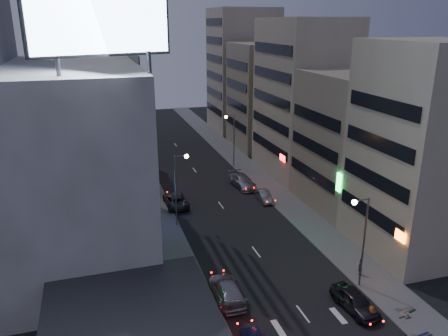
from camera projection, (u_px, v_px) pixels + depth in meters
name	position (u px, v px, depth m)	size (l,w,h in m)	color
sidewalk_left	(151.00, 200.00, 55.01)	(4.00, 120.00, 0.12)	#4C4C4F
sidewalk_right	(269.00, 187.00, 59.47)	(4.00, 120.00, 0.12)	#4C4C4F
white_building	(65.00, 162.00, 40.59)	(14.00, 24.00, 18.00)	silver
shophouse_near	(423.00, 151.00, 40.58)	(10.00, 11.00, 20.00)	#B4A78D
shophouse_mid	(355.00, 141.00, 51.78)	(11.00, 12.00, 16.00)	gray
shophouse_far	(303.00, 98.00, 62.46)	(10.00, 14.00, 22.00)	#B4A78D
far_left_a	(81.00, 105.00, 63.34)	(11.00, 10.00, 20.00)	silver
far_left_b	(80.00, 106.00, 75.77)	(12.00, 10.00, 15.00)	gray
far_right_a	(266.00, 96.00, 76.83)	(11.00, 12.00, 18.00)	gray
far_right_b	(242.00, 70.00, 88.69)	(12.00, 12.00, 24.00)	#B4A78D
billboard	(101.00, 18.00, 28.59)	(9.52, 3.75, 6.20)	#595B60
street_lamp_right_near	(361.00, 230.00, 35.45)	(1.60, 0.44, 8.02)	#595B60
street_lamp_left	(179.00, 180.00, 46.65)	(1.60, 0.44, 8.02)	#595B60
street_lamp_right_far	(232.00, 133.00, 66.25)	(1.60, 0.44, 8.02)	#595B60
parked_car_right_near	(355.00, 301.00, 33.95)	(1.87, 4.65, 1.59)	#232227
parked_car_right_mid	(264.00, 196.00, 54.82)	(1.37, 3.94, 1.30)	#A0A4A8
parked_car_left	(176.00, 200.00, 53.30)	(2.51, 5.44, 1.51)	#28292D
parked_car_right_far	(242.00, 181.00, 59.39)	(2.31, 5.67, 1.65)	#A5A7AD
road_car_silver	(227.00, 290.00, 35.37)	(2.20, 5.41, 1.57)	#9A9CA2
person	(360.00, 267.00, 38.55)	(0.56, 0.37, 1.53)	black
scooter_silver_a	(425.00, 330.00, 31.08)	(1.59, 0.53, 0.97)	gray
scooter_blue	(428.00, 325.00, 31.45)	(1.79, 0.60, 1.09)	navy
scooter_black_b	(409.00, 309.00, 33.29)	(1.59, 0.53, 0.97)	black
scooter_silver_b	(411.00, 300.00, 34.15)	(2.00, 0.67, 1.22)	#989A9F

